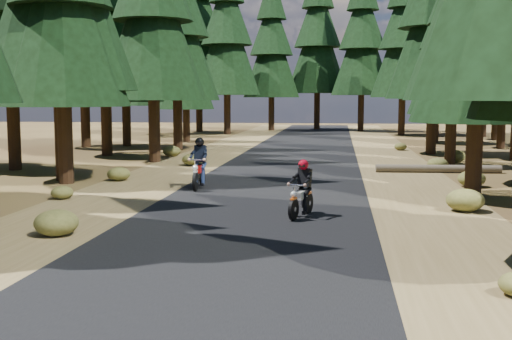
# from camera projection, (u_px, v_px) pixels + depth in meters

# --- Properties ---
(ground) EXTENTS (120.00, 120.00, 0.00)m
(ground) POSITION_uv_depth(u_px,v_px,m) (248.00, 223.00, 15.27)
(ground) COLOR #412A17
(ground) RESTS_ON ground
(road) EXTENTS (6.00, 100.00, 0.01)m
(road) POSITION_uv_depth(u_px,v_px,m) (270.00, 192.00, 20.19)
(road) COLOR black
(road) RESTS_ON ground
(shoulder_l) EXTENTS (3.20, 100.00, 0.01)m
(shoulder_l) POSITION_uv_depth(u_px,v_px,m) (129.00, 190.00, 20.79)
(shoulder_l) COLOR brown
(shoulder_l) RESTS_ON ground
(shoulder_r) EXTENTS (3.20, 100.00, 0.01)m
(shoulder_r) POSITION_uv_depth(u_px,v_px,m) (420.00, 195.00, 19.60)
(shoulder_r) COLOR brown
(shoulder_r) RESTS_ON ground
(pine_forest) EXTENTS (34.59, 55.08, 16.32)m
(pine_forest) POSITION_uv_depth(u_px,v_px,m) (302.00, 7.00, 35.12)
(pine_forest) COLOR black
(pine_forest) RESTS_ON ground
(log_near) EXTENTS (4.90, 0.57, 0.32)m
(log_near) POSITION_uv_depth(u_px,v_px,m) (438.00, 169.00, 25.43)
(log_near) COLOR #4C4233
(log_near) RESTS_ON ground
(understory_shrubs) EXTENTS (14.65, 30.47, 0.60)m
(understory_shrubs) POSITION_uv_depth(u_px,v_px,m) (317.00, 174.00, 22.71)
(understory_shrubs) COLOR #474C1E
(understory_shrubs) RESTS_ON ground
(rider_lead) EXTENTS (0.93, 1.67, 1.42)m
(rider_lead) POSITION_uv_depth(u_px,v_px,m) (301.00, 198.00, 15.94)
(rider_lead) COLOR silver
(rider_lead) RESTS_ON road
(rider_follow) EXTENTS (0.61, 1.87, 1.66)m
(rider_follow) POSITION_uv_depth(u_px,v_px,m) (199.00, 172.00, 20.92)
(rider_follow) COLOR #9E0F0A
(rider_follow) RESTS_ON road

